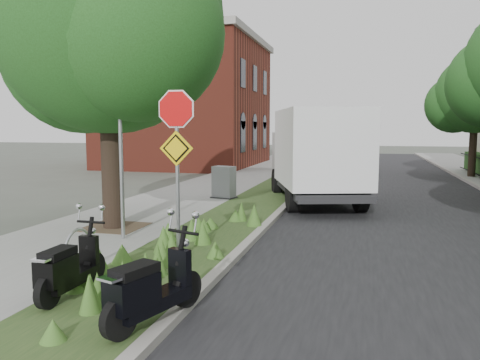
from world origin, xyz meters
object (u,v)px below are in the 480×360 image
object	(u,v)px
scooter_far	(145,296)
box_truck	(316,152)
scooter_near	(65,273)
sign_assembly	(177,140)
utility_cabinet	(224,183)

from	to	relation	value
scooter_far	box_truck	size ratio (longest dim) A/B	0.26
scooter_near	scooter_far	world-z (taller)	scooter_far
sign_assembly	utility_cabinet	size ratio (longest dim) A/B	2.95
utility_cabinet	scooter_far	bearing A→B (deg)	-78.28
scooter_near	box_truck	size ratio (longest dim) A/B	0.25
sign_assembly	scooter_near	size ratio (longest dim) A/B	2.03
sign_assembly	box_truck	world-z (taller)	sign_assembly
sign_assembly	scooter_far	bearing A→B (deg)	-75.36
sign_assembly	box_truck	distance (m)	7.99
scooter_near	scooter_far	xyz separation A→B (m)	(1.53, -0.58, 0.03)
sign_assembly	box_truck	bearing A→B (deg)	77.61
sign_assembly	scooter_near	xyz separation A→B (m)	(-0.78, -2.26, -1.84)
box_truck	utility_cabinet	bearing A→B (deg)	-174.56
sign_assembly	scooter_near	world-z (taller)	sign_assembly
scooter_far	utility_cabinet	bearing A→B (deg)	101.72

